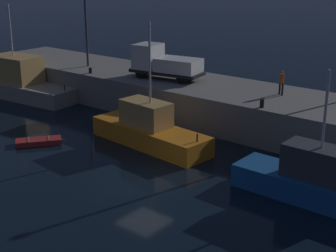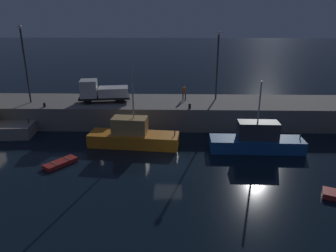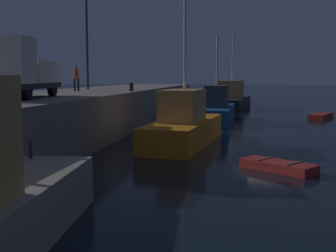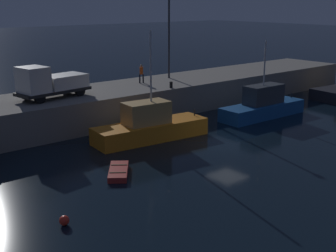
# 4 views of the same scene
# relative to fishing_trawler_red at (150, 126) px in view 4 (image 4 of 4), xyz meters

# --- Properties ---
(ground_plane) EXTENTS (320.00, 320.00, 0.00)m
(ground_plane) POSITION_rel_fishing_trawler_red_xyz_m (3.66, -4.69, -1.04)
(ground_plane) COLOR black
(pier_quay) EXTENTS (57.04, 7.31, 2.65)m
(pier_quay) POSITION_rel_fishing_trawler_red_xyz_m (3.66, 7.55, 0.28)
(pier_quay) COLOR gray
(pier_quay) RESTS_ON ground
(fishing_trawler_red) EXTENTS (9.22, 3.46, 8.18)m
(fishing_trawler_red) POSITION_rel_fishing_trawler_red_xyz_m (0.00, 0.00, 0.00)
(fishing_trawler_red) COLOR orange
(fishing_trawler_red) RESTS_ON ground
(fishing_boat_white) EXTENTS (9.01, 2.61, 6.86)m
(fishing_boat_white) POSITION_rel_fishing_trawler_red_xyz_m (12.19, -0.91, 0.01)
(fishing_boat_white) COLOR #195193
(fishing_boat_white) RESTS_ON ground
(rowboat_white_mid) EXTENTS (2.67, 3.04, 0.39)m
(rowboat_white_mid) POSITION_rel_fishing_trawler_red_xyz_m (-5.89, -4.57, -0.86)
(rowboat_white_mid) COLOR #B22823
(rowboat_white_mid) RESTS_ON ground
(mooring_buoy_mid) EXTENTS (0.48, 0.48, 0.48)m
(mooring_buoy_mid) POSITION_rel_fishing_trawler_red_xyz_m (-11.51, -8.44, -0.80)
(mooring_buoy_mid) COLOR red
(mooring_buoy_mid) RESTS_ON ground
(lamp_post_east) EXTENTS (0.44, 0.44, 8.12)m
(lamp_post_east) POSITION_rel_fishing_trawler_red_xyz_m (9.27, 8.88, 6.34)
(lamp_post_east) COLOR #38383D
(lamp_post_east) RESTS_ON pier_quay
(utility_truck) EXTENTS (6.20, 3.06, 2.69)m
(utility_truck) POSITION_rel_fishing_trawler_red_xyz_m (-4.53, 7.08, 2.89)
(utility_truck) COLOR black
(utility_truck) RESTS_ON pier_quay
(dockworker) EXTENTS (0.44, 0.44, 1.76)m
(dockworker) POSITION_rel_fishing_trawler_red_xyz_m (5.33, 8.22, 2.61)
(dockworker) COLOR black
(dockworker) RESTS_ON pier_quay
(bollard_west) EXTENTS (0.28, 0.28, 0.56)m
(bollard_west) POSITION_rel_fishing_trawler_red_xyz_m (5.86, 4.48, 1.89)
(bollard_west) COLOR black
(bollard_west) RESTS_ON pier_quay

